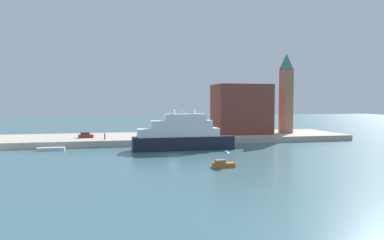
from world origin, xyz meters
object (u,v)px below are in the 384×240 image
Objects in this scene: bell_tower at (286,90)px; small_motorboat at (223,162)px; person_figure at (105,136)px; harbor_building at (241,109)px; mooring_bollard at (161,137)px; large_yacht at (182,136)px; parked_car at (86,135)px; work_barge at (51,149)px.

small_motorboat is at bearing -127.63° from bell_tower.
person_figure is at bearing 119.94° from small_motorboat.
harbor_building reaches higher than mooring_bollard.
large_yacht is 6.10× the size of parked_car.
parked_car is 7.62m from person_figure.
harbor_building reaches higher than parked_car.
bell_tower is at bearing 28.64° from large_yacht.
parked_car is 20.90m from mooring_bollard.
parked_car is at bearing -177.89° from bell_tower.
harbor_building is 41.43m from person_figure.
bell_tower is at bearing 8.30° from person_figure.
small_motorboat is 2.24× the size of person_figure.
work_barge is at bearing -170.57° from mooring_bollard.
parked_car is at bearing -176.16° from harbor_building.
small_motorboat is at bearing -60.06° from person_figure.
harbor_building is (19.42, 44.41, 8.09)m from small_motorboat.
harbor_building is (22.14, 20.68, 5.61)m from large_yacht.
large_yacht is 10.31m from mooring_bollard.
work_barge is (-29.93, 5.20, -2.98)m from large_yacht.
harbor_building is at bearing 43.04° from large_yacht.
parked_car is at bearing 142.32° from large_yacht.
harbor_building is 28.87m from mooring_bollard.
small_motorboat reaches higher than work_barge.
bell_tower reaches higher than parked_car.
harbor_building reaches higher than person_figure.
bell_tower is 60.54m from parked_car.
large_yacht is 30.81m from harbor_building.
small_motorboat is at bearing -58.28° from parked_car.
parked_car is (-22.86, 17.65, -1.14)m from large_yacht.
work_barge is 14.44m from parked_car.
harbor_building reaches higher than work_barge.
large_yacht is 6.16× the size of small_motorboat.
bell_tower reaches higher than work_barge.
bell_tower reaches higher than small_motorboat.
work_barge is 0.25× the size of bell_tower.
large_yacht is 0.98× the size of bell_tower.
work_barge is at bearing 138.45° from small_motorboat.
bell_tower is (33.59, 43.57, 13.96)m from small_motorboat.
parked_car reaches higher than small_motorboat.
large_yacht reaches higher than mooring_bollard.
person_figure is (-20.54, 35.67, 1.52)m from small_motorboat.
small_motorboat is 33.92m from mooring_bollard.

